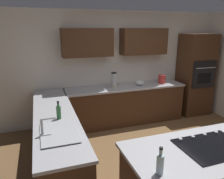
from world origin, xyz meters
The scene contains 15 objects.
ground_plane centered at (0.00, 0.00, 0.00)m, with size 14.00×14.00×0.00m, color brown.
wall_back centered at (0.06, -2.05, 1.44)m, with size 6.00×0.44×2.60m.
lower_cabinets_back centered at (0.10, -1.72, 0.43)m, with size 2.80×0.60×0.86m, color #472B19.
countertop_back centered at (0.10, -1.72, 0.88)m, with size 2.84×0.64×0.04m, color #B2B2B7.
lower_cabinets_side centered at (1.82, -0.55, 0.43)m, with size 0.60×2.90×0.86m, color #472B19.
countertop_side centered at (1.82, -0.55, 0.88)m, with size 0.64×2.94×0.04m, color #B2B2B7.
island_top centered at (0.20, 1.08, 0.88)m, with size 2.03×0.93×0.04m, color #B2B2B7.
wall_oven centered at (-1.85, -1.72, 1.04)m, with size 0.80×0.66×2.08m.
sink_unit centered at (1.83, 0.17, 0.92)m, with size 0.46×0.70×0.23m.
cooktop centered at (0.20, 1.08, 0.91)m, with size 0.76×0.56×0.03m.
blender centered at (0.40, -1.71, 1.05)m, with size 0.15×0.15×0.35m.
mixing_bowl centered at (-0.25, -1.71, 0.96)m, with size 0.22×0.22×0.12m, color white.
kettle centered at (-0.85, -1.71, 1.00)m, with size 0.18×0.18×0.21m, color red.
dish_soap_bottle centered at (1.77, -0.31, 1.01)m, with size 0.07×0.07×0.27m.
oil_bottle centered at (1.02, 1.30, 1.01)m, with size 0.07×0.07×0.28m.
Camera 1 is at (2.00, 2.78, 2.20)m, focal length 34.70 mm.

